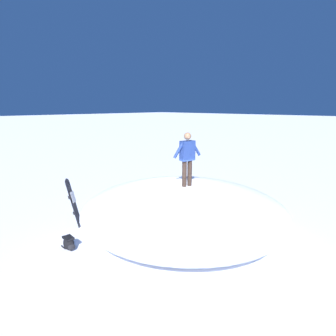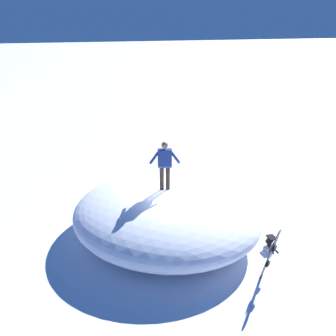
{
  "view_description": "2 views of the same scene",
  "coord_description": "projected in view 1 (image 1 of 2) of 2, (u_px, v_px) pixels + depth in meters",
  "views": [
    {
      "loc": [
        5.97,
        5.47,
        4.07
      ],
      "look_at": [
        -0.42,
        -0.63,
        2.13
      ],
      "focal_mm": 30.5,
      "sensor_mm": 36.0,
      "label": 1
    },
    {
      "loc": [
        -3.77,
        -10.82,
        6.88
      ],
      "look_at": [
        -0.28,
        0.48,
        2.23
      ],
      "focal_mm": 40.54,
      "sensor_mm": 36.0,
      "label": 2
    }
  ],
  "objects": [
    {
      "name": "ground",
      "position": [
        173.0,
        241.0,
        8.78
      ],
      "size": [
        240.0,
        240.0,
        0.0
      ],
      "primitive_type": "plane",
      "color": "white"
    },
    {
      "name": "snow_mound",
      "position": [
        183.0,
        210.0,
        9.01
      ],
      "size": [
        8.29,
        8.46,
        1.66
      ],
      "primitive_type": "ellipsoid",
      "rotation": [
        0.0,
        0.0,
        2.05
      ],
      "color": "white",
      "rests_on": "ground"
    },
    {
      "name": "snowboard_primary_upright",
      "position": [
        73.0,
        202.0,
        9.65
      ],
      "size": [
        0.47,
        0.49,
        1.69
      ],
      "color": "black",
      "rests_on": "ground"
    },
    {
      "name": "backpack_near",
      "position": [
        69.0,
        243.0,
        8.18
      ],
      "size": [
        0.3,
        0.6,
        0.4
      ],
      "color": "black",
      "rests_on": "ground"
    },
    {
      "name": "snowboarder_standing",
      "position": [
        187.0,
        156.0,
        8.53
      ],
      "size": [
        0.99,
        0.31,
        1.64
      ],
      "color": "black",
      "rests_on": "snow_mound"
    }
  ]
}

